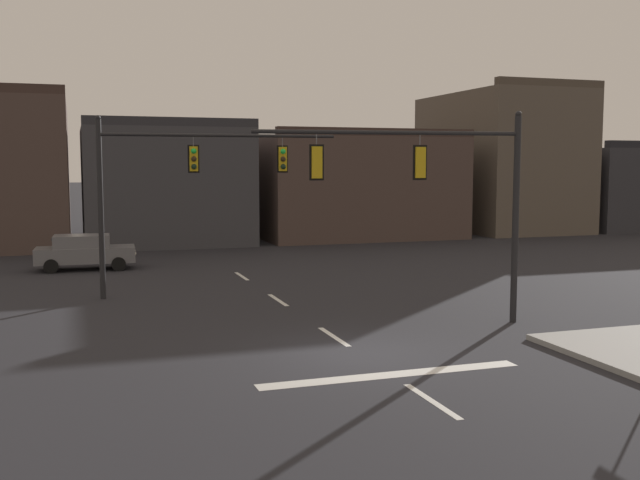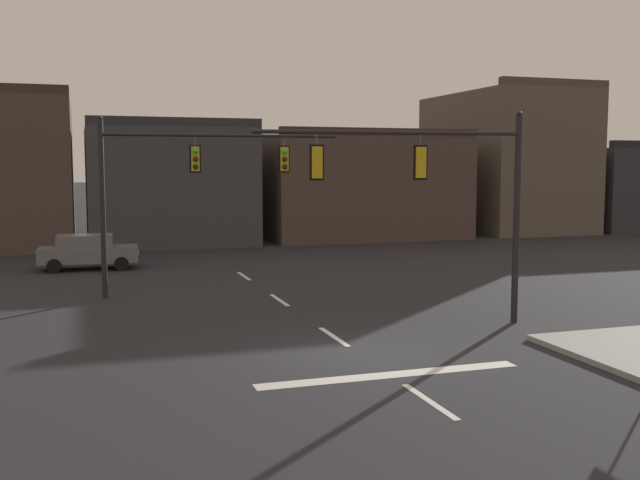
{
  "view_description": "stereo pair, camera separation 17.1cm",
  "coord_description": "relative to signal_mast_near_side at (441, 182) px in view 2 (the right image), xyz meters",
  "views": [
    {
      "loc": [
        -6.83,
        -17.25,
        4.81
      ],
      "look_at": [
        -0.36,
        2.16,
        2.73
      ],
      "focal_mm": 41.56,
      "sensor_mm": 36.0,
      "label": 1
    },
    {
      "loc": [
        -6.67,
        -17.31,
        4.81
      ],
      "look_at": [
        -0.36,
        2.16,
        2.73
      ],
      "focal_mm": 41.56,
      "sensor_mm": 36.0,
      "label": 2
    }
  ],
  "objects": [
    {
      "name": "signal_mast_near_side",
      "position": [
        0.0,
        0.0,
        0.0
      ],
      "size": [
        8.06,
        1.11,
        6.42
      ],
      "color": "black",
      "rests_on": "ground"
    },
    {
      "name": "ground_plane",
      "position": [
        -3.46,
        -2.4,
        -4.31
      ],
      "size": [
        400.0,
        400.0,
        0.0
      ],
      "primitive_type": "plane",
      "color": "#232328"
    },
    {
      "name": "car_lot_nearside",
      "position": [
        -9.89,
        15.88,
        -3.45
      ],
      "size": [
        4.52,
        2.08,
        1.61
      ],
      "color": "slate",
      "rests_on": "ground"
    },
    {
      "name": "stop_bar_paint",
      "position": [
        -3.46,
        -4.4,
        -4.31
      ],
      "size": [
        6.4,
        0.5,
        0.01
      ],
      "primitive_type": "cube",
      "color": "silver",
      "rests_on": "ground"
    },
    {
      "name": "lane_centreline",
      "position": [
        -3.46,
        -0.4,
        -4.31
      ],
      "size": [
        0.16,
        26.4,
        0.01
      ],
      "color": "silver",
      "rests_on": "ground"
    },
    {
      "name": "signal_mast_far_side",
      "position": [
        -6.77,
        7.64,
        0.13
      ],
      "size": [
        8.69,
        0.81,
        6.56
      ],
      "color": "black",
      "rests_on": "ground"
    },
    {
      "name": "building_row",
      "position": [
        8.31,
        28.55,
        -0.44
      ],
      "size": [
        56.8,
        13.39,
        10.5
      ],
      "color": "#473833",
      "rests_on": "ground"
    }
  ]
}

